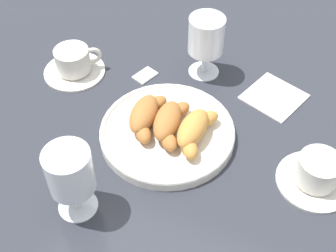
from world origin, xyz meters
The scene contains 11 objects.
ground_plane centered at (0.00, 0.00, 0.00)m, with size 2.20×2.20×0.00m, color #2D3038.
pastry_plate centered at (-0.01, 0.00, 0.01)m, with size 0.26×0.26×0.02m.
croissant_large centered at (-0.01, -0.05, 0.04)m, with size 0.14×0.07×0.04m.
croissant_small centered at (-0.01, 0.00, 0.04)m, with size 0.14×0.07×0.04m.
croissant_extra centered at (-0.01, 0.05, 0.04)m, with size 0.14×0.07×0.04m.
coffee_cup_near centered at (-0.01, 0.29, 0.03)m, with size 0.14×0.14×0.06m.
coffee_cup_far centered at (-0.10, -0.26, 0.03)m, with size 0.14×0.14×0.06m.
juice_glass_left centered at (0.20, -0.08, 0.09)m, with size 0.08×0.08×0.14m.
juice_glass_right centered at (-0.22, 0.00, 0.09)m, with size 0.08×0.08×0.14m.
sugar_packet centered at (-0.15, -0.11, 0.00)m, with size 0.05×0.03×0.01m, color white.
folded_napkin centered at (-0.20, 0.17, 0.00)m, with size 0.11×0.11×0.01m, color silver.
Camera 1 is at (0.54, 0.23, 0.68)m, focal length 49.43 mm.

